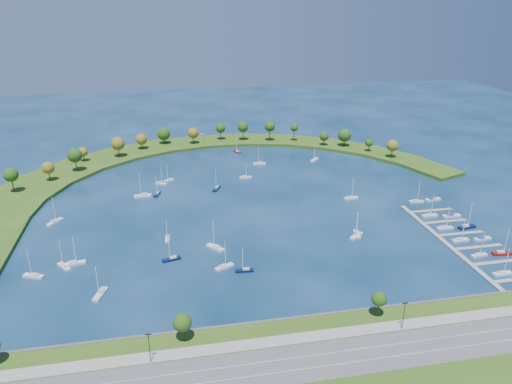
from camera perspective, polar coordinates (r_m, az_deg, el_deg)
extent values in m
plane|color=#06233C|center=(257.72, -0.88, -1.31)|extent=(700.00, 700.00, 0.00)
cube|color=#305216|center=(154.38, 7.76, -19.20)|extent=(420.00, 42.00, 1.60)
cube|color=#474442|center=(170.19, 5.43, -14.56)|extent=(420.00, 1.20, 1.80)
cube|color=#515154|center=(153.82, 7.77, -18.96)|extent=(420.00, 16.00, 0.12)
cube|color=gray|center=(161.81, 6.51, -16.49)|extent=(420.00, 5.00, 0.12)
cube|color=silver|center=(152.01, 8.09, -19.54)|extent=(420.00, 0.15, 0.02)
cube|color=silver|center=(155.56, 7.47, -18.36)|extent=(420.00, 0.15, 0.02)
cylinder|color=#382314|center=(159.54, -8.56, -16.09)|extent=(0.56, 0.56, 5.25)
sphere|color=#224010|center=(157.22, -8.65, -14.99)|extent=(6.00, 6.00, 6.00)
cylinder|color=#382314|center=(172.63, 14.11, -13.19)|extent=(0.56, 0.56, 5.60)
sphere|color=#224010|center=(170.49, 14.23, -12.13)|extent=(5.20, 5.20, 5.20)
cylinder|color=black|center=(152.04, -12.39, -17.48)|extent=(0.24, 0.24, 10.00)
cylinder|color=black|center=(167.66, 16.93, -13.78)|extent=(0.24, 0.24, 10.00)
cube|color=#305216|center=(299.11, -25.29, 0.07)|extent=(50.23, 54.30, 2.00)
cube|color=#305216|center=(320.52, -21.69, 2.03)|extent=(54.07, 56.09, 2.00)
cube|color=#305216|center=(338.48, -17.62, 3.59)|extent=(55.20, 54.07, 2.00)
cube|color=#305216|center=(352.55, -13.22, 4.76)|extent=(53.65, 48.47, 2.00)
cube|color=#305216|center=(362.41, -8.59, 5.57)|extent=(49.62, 39.75, 2.00)
cube|color=#305216|center=(367.83, -3.83, 6.02)|extent=(44.32, 29.96, 2.00)
cube|color=#305216|center=(368.71, 0.98, 6.10)|extent=(49.49, 38.05, 2.00)
cube|color=#305216|center=(365.02, 5.78, 5.83)|extent=(51.13, 44.12, 2.00)
cube|color=#305216|center=(356.85, 10.47, 5.19)|extent=(49.19, 47.96, 2.00)
cube|color=#305216|center=(344.36, 14.98, 4.19)|extent=(43.90, 49.49, 2.00)
cube|color=#305216|center=(327.85, 19.20, 2.80)|extent=(35.67, 48.74, 2.00)
cylinder|color=#382314|center=(296.40, -26.62, 0.74)|extent=(0.56, 0.56, 8.59)
sphere|color=#224010|center=(294.57, -26.81, 1.80)|extent=(7.74, 7.74, 7.74)
cylinder|color=#382314|center=(306.64, -23.07, 1.80)|extent=(0.56, 0.56, 6.57)
sphere|color=brown|center=(305.19, -23.20, 2.63)|extent=(7.10, 7.10, 7.10)
cylinder|color=#382314|center=(317.52, -20.36, 3.03)|extent=(0.56, 0.56, 8.32)
sphere|color=#224010|center=(315.78, -20.50, 4.04)|extent=(8.88, 8.88, 8.88)
cylinder|color=#382314|center=(335.76, -19.56, 3.84)|extent=(0.56, 0.56, 5.11)
sphere|color=brown|center=(334.67, -19.65, 4.46)|extent=(6.27, 6.27, 6.27)
cylinder|color=#382314|center=(337.86, -15.81, 4.60)|extent=(0.56, 0.56, 7.38)
sphere|color=brown|center=(336.34, -15.90, 5.49)|extent=(9.02, 9.02, 9.02)
cylinder|color=#382314|center=(351.74, -13.24, 5.37)|extent=(0.56, 0.56, 5.55)
sphere|color=brown|center=(350.56, -13.31, 6.05)|extent=(7.98, 7.98, 7.98)
cylinder|color=#382314|center=(361.44, -10.73, 6.00)|extent=(0.56, 0.56, 5.40)
sphere|color=#224010|center=(360.25, -10.78, 6.70)|extent=(9.26, 9.26, 9.26)
cylinder|color=#382314|center=(358.28, -7.35, 6.14)|extent=(0.56, 0.56, 6.32)
sphere|color=brown|center=(357.02, -7.39, 6.87)|extent=(7.91, 7.91, 7.91)
cylinder|color=#382314|center=(366.17, -4.16, 6.70)|extent=(0.56, 0.56, 7.40)
sphere|color=#224010|center=(364.86, -4.19, 7.47)|extent=(7.05, 7.05, 7.05)
cylinder|color=#382314|center=(364.07, -1.53, 6.75)|extent=(0.56, 0.56, 8.49)
sphere|color=#224010|center=(362.58, -1.54, 7.64)|extent=(7.91, 7.91, 7.91)
cylinder|color=#382314|center=(362.16, 1.61, 6.74)|extent=(0.56, 0.56, 9.36)
sphere|color=#224010|center=(360.57, 1.62, 7.69)|extent=(7.62, 7.62, 7.62)
cylinder|color=#382314|center=(362.44, 4.47, 6.67)|extent=(0.56, 0.56, 9.08)
sphere|color=#224010|center=(360.99, 4.50, 7.53)|extent=(5.61, 5.61, 5.61)
cylinder|color=#382314|center=(354.65, 7.96, 5.86)|extent=(0.56, 0.56, 5.31)
sphere|color=#224010|center=(353.58, 7.99, 6.48)|extent=(6.57, 6.57, 6.57)
cylinder|color=#382314|center=(354.79, 10.30, 5.79)|extent=(0.56, 0.56, 6.12)
sphere|color=#224010|center=(353.47, 10.35, 6.56)|extent=(9.30, 9.30, 9.30)
cylinder|color=#382314|center=(346.09, 13.07, 5.06)|extent=(0.56, 0.56, 5.01)
sphere|color=#224010|center=(345.09, 13.12, 5.63)|extent=(5.41, 5.41, 5.41)
cylinder|color=#382314|center=(336.08, 15.64, 4.46)|extent=(0.56, 0.56, 6.67)
sphere|color=brown|center=(334.71, 15.73, 5.25)|extent=(7.70, 7.70, 7.70)
cylinder|color=gray|center=(368.16, -6.35, 6.43)|extent=(2.20, 2.20, 3.97)
cylinder|color=gray|center=(367.59, -6.37, 6.75)|extent=(2.60, 2.60, 0.30)
cube|color=gray|center=(232.70, 21.33, -5.54)|extent=(2.20, 82.00, 0.40)
cube|color=gray|center=(225.30, 26.56, -7.36)|extent=(22.00, 2.00, 0.40)
cube|color=gray|center=(234.42, 24.68, -5.88)|extent=(22.00, 2.00, 0.40)
cylinder|color=#382314|center=(240.59, 26.83, -5.49)|extent=(0.36, 0.36, 1.60)
cube|color=gray|center=(243.92, 22.96, -4.50)|extent=(22.00, 2.00, 0.40)
cylinder|color=#382314|center=(249.85, 25.06, -4.16)|extent=(0.36, 0.36, 1.60)
cube|color=gray|center=(253.74, 21.38, -3.23)|extent=(22.00, 2.00, 0.40)
cylinder|color=#382314|center=(259.46, 23.43, -2.94)|extent=(0.36, 0.36, 1.60)
cube|color=gray|center=(263.87, 19.92, -2.05)|extent=(22.00, 2.00, 0.40)
cylinder|color=#382314|center=(269.36, 21.93, -1.79)|extent=(0.36, 0.36, 1.60)
cube|color=#091439|center=(206.72, -9.89, -7.78)|extent=(8.08, 4.11, 0.93)
cube|color=silver|center=(206.50, -9.70, -7.54)|extent=(3.03, 2.18, 0.65)
cylinder|color=silver|center=(203.83, -10.17, -6.41)|extent=(0.32, 0.32, 10.51)
cube|color=silver|center=(198.68, -3.74, -8.78)|extent=(8.22, 5.42, 0.96)
cube|color=silver|center=(197.90, -3.94, -8.64)|extent=(3.21, 2.61, 0.67)
cylinder|color=silver|center=(196.03, -3.62, -7.24)|extent=(0.32, 0.32, 10.83)
cube|color=silver|center=(213.93, -20.49, -7.86)|extent=(8.80, 3.84, 1.02)
cube|color=silver|center=(213.55, -20.75, -7.68)|extent=(3.23, 2.17, 0.72)
cylinder|color=silver|center=(211.01, -20.53, -6.35)|extent=(0.32, 0.32, 11.50)
cube|color=silver|center=(254.65, -22.51, -3.27)|extent=(7.07, 8.77, 1.07)
cube|color=silver|center=(253.74, -22.68, -3.16)|extent=(3.20, 3.56, 0.75)
cylinder|color=silver|center=(252.56, -22.61, -1.86)|extent=(0.32, 0.32, 12.02)
cube|color=silver|center=(327.02, 6.89, 3.76)|extent=(7.64, 7.51, 1.00)
cube|color=silver|center=(327.46, 6.97, 3.94)|extent=(3.24, 3.22, 0.70)
cylinder|color=silver|center=(324.60, 6.88, 4.76)|extent=(0.32, 0.32, 11.29)
cube|color=#091439|center=(276.41, -4.64, 0.39)|extent=(5.70, 8.47, 0.99)
cube|color=silver|center=(276.83, -4.59, 0.61)|extent=(2.73, 3.32, 0.70)
cylinder|color=silver|center=(273.65, -4.73, 1.52)|extent=(0.32, 0.32, 11.18)
cube|color=silver|center=(211.06, -24.65, -8.97)|extent=(8.51, 5.48, 0.99)
cube|color=silver|center=(210.18, -24.50, -8.81)|extent=(3.31, 2.66, 0.70)
cylinder|color=silver|center=(208.59, -25.06, -7.49)|extent=(0.32, 0.32, 11.18)
cube|color=silver|center=(190.68, -17.81, -11.35)|extent=(5.11, 8.89, 1.03)
cube|color=silver|center=(190.85, -17.73, -11.00)|extent=(2.58, 3.39, 0.72)
cylinder|color=silver|center=(186.88, -18.12, -9.84)|extent=(0.32, 0.32, 11.58)
cube|color=#091439|center=(273.38, -11.51, -0.27)|extent=(4.19, 7.83, 0.91)
cube|color=silver|center=(273.76, -11.47, -0.06)|extent=(2.18, 2.95, 0.63)
cylinder|color=silver|center=(270.83, -11.63, 0.77)|extent=(0.32, 0.32, 10.18)
cube|color=silver|center=(212.98, -4.80, -6.53)|extent=(7.74, 8.47, 1.08)
cube|color=silver|center=(211.99, -4.63, -6.39)|extent=(3.38, 3.54, 0.75)
cylinder|color=silver|center=(210.36, -5.00, -4.89)|extent=(0.32, 0.32, 12.13)
cube|color=silver|center=(288.67, -11.07, 0.97)|extent=(7.05, 5.06, 0.84)
cube|color=silver|center=(288.75, -11.20, 1.12)|extent=(2.79, 2.37, 0.59)
cylinder|color=silver|center=(286.65, -11.04, 1.92)|extent=(0.32, 0.32, 9.40)
cube|color=silver|center=(267.78, 11.08, -0.71)|extent=(8.16, 3.22, 0.95)
cube|color=silver|center=(267.11, 10.95, -0.57)|extent=(2.96, 1.90, 0.67)
cylinder|color=silver|center=(265.92, 11.29, 0.47)|extent=(0.32, 0.32, 10.72)
cube|color=silver|center=(293.10, -1.24, 1.72)|extent=(7.27, 2.16, 0.87)
cube|color=silver|center=(292.72, -1.38, 1.85)|extent=(2.56, 1.46, 0.61)
cylinder|color=silver|center=(291.40, -1.13, 2.71)|extent=(0.32, 0.32, 9.77)
cube|color=silver|center=(228.71, 11.75, -4.86)|extent=(3.38, 7.83, 0.91)
cube|color=silver|center=(227.71, 11.80, -4.77)|extent=(1.92, 2.87, 0.64)
cylinder|color=silver|center=(226.83, 11.82, -3.53)|extent=(0.32, 0.32, 10.23)
cube|color=silver|center=(272.74, -13.16, -0.44)|extent=(9.48, 3.18, 1.12)
cube|color=silver|center=(272.40, -12.98, -0.23)|extent=(3.37, 2.03, 0.78)
cylinder|color=silver|center=(270.26, -13.44, 0.89)|extent=(0.32, 0.32, 12.60)
cube|color=silver|center=(226.87, 11.69, -5.07)|extent=(7.98, 7.19, 1.01)
cube|color=silver|center=(227.16, 11.80, -4.80)|extent=(3.32, 3.15, 0.71)
cylinder|color=silver|center=(223.62, 11.72, -3.72)|extent=(0.32, 0.32, 11.37)
cube|color=maroon|center=(342.20, -2.24, 4.72)|extent=(5.10, 6.80, 0.81)
cube|color=silver|center=(341.50, -2.16, 4.80)|extent=(2.36, 2.72, 0.57)
cylinder|color=silver|center=(341.16, -2.31, 5.54)|extent=(0.32, 0.32, 9.16)
cube|color=silver|center=(317.37, 0.40, 3.35)|extent=(8.47, 4.04, 0.98)
cube|color=silver|center=(317.08, 0.55, 3.49)|extent=(3.14, 2.19, 0.69)
cylinder|color=silver|center=(315.51, 0.29, 4.38)|extent=(0.32, 0.32, 11.02)
cube|color=silver|center=(293.06, -10.20, 1.36)|extent=(6.75, 4.22, 0.79)
cube|color=silver|center=(293.06, -10.10, 1.50)|extent=(2.61, 2.07, 0.55)
cylinder|color=silver|center=(291.23, -10.36, 2.22)|extent=(0.32, 0.32, 8.84)
cube|color=silver|center=(213.20, -21.59, -8.14)|extent=(6.49, 7.81, 0.96)
cube|color=silver|center=(212.16, -21.52, -8.03)|extent=(2.91, 3.19, 0.67)
cylinder|color=silver|center=(210.99, -21.89, -6.69)|extent=(0.32, 0.32, 10.81)
cube|color=#091439|center=(196.09, -1.38, -9.19)|extent=(7.55, 2.61, 0.89)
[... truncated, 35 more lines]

